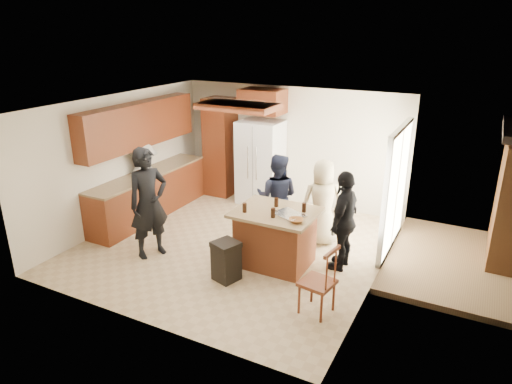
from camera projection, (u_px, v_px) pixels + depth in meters
The scene contains 12 objects.
person_front_left at pixel (149, 203), 7.48m from camera, with size 0.68×0.50×1.87m, color black.
person_behind_left at pixel (277, 197), 8.17m from camera, with size 0.77×0.47×1.58m, color black.
person_behind_right at pixel (322, 203), 7.95m from camera, with size 0.75×0.49×1.54m, color tan.
person_side_right at pixel (344, 221), 7.12m from camera, with size 0.95×0.49×1.62m, color black.
person_counter at pixel (145, 181), 9.12m from camera, with size 0.98×0.46×1.52m, color #9C9B93.
left_cabinetry at pixel (146, 171), 9.09m from camera, with size 0.64×3.00×2.30m.
back_wall_units at pixel (231, 136), 10.05m from camera, with size 1.80×0.60×2.45m.
refrigerator at pixel (260, 163), 9.81m from camera, with size 0.90×0.76×1.80m.
kitchen_island at pixel (275, 237), 7.34m from camera, with size 1.28×1.03×0.93m.
island_items at pixel (286, 214), 6.98m from camera, with size 1.04×0.60×0.15m.
trash_bin at pixel (226, 261), 6.92m from camera, with size 0.46×0.46×0.63m.
spindle_chair at pixel (319, 283), 6.07m from camera, with size 0.48×0.48×0.99m.
Camera 1 is at (3.68, -6.31, 3.69)m, focal length 32.00 mm.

